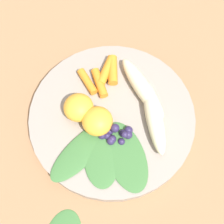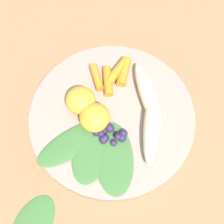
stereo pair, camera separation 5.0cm
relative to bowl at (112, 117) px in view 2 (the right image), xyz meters
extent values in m
plane|color=#99704C|center=(0.00, 0.00, -0.01)|extent=(2.40, 2.40, 0.00)
cylinder|color=gray|center=(0.00, 0.00, 0.00)|extent=(0.29, 0.29, 0.02)
ellipsoid|color=beige|center=(-0.07, 0.00, 0.02)|extent=(0.05, 0.14, 0.03)
ellipsoid|color=beige|center=(-0.05, 0.05, 0.02)|extent=(0.09, 0.13, 0.03)
ellipsoid|color=#F4A833|center=(0.03, 0.00, 0.03)|extent=(0.05, 0.05, 0.04)
ellipsoid|color=#F4A833|center=(0.04, -0.04, 0.03)|extent=(0.05, 0.05, 0.04)
cylinder|color=orange|center=(-0.05, -0.06, 0.02)|extent=(0.05, 0.05, 0.02)
cylinder|color=orange|center=(-0.05, -0.07, 0.02)|extent=(0.06, 0.04, 0.02)
cylinder|color=orange|center=(-0.02, -0.06, 0.02)|extent=(0.03, 0.06, 0.01)
cylinder|color=orange|center=(-0.01, -0.07, 0.02)|extent=(0.02, 0.05, 0.01)
sphere|color=#2D234C|center=(0.01, 0.05, 0.02)|extent=(0.01, 0.01, 0.01)
sphere|color=#2D234C|center=(0.02, 0.05, 0.02)|extent=(0.01, 0.01, 0.01)
sphere|color=#2D234C|center=(0.02, 0.02, 0.02)|extent=(0.01, 0.01, 0.01)
sphere|color=#2D234C|center=(0.03, 0.04, 0.02)|extent=(0.01, 0.01, 0.01)
sphere|color=#2D234C|center=(0.03, 0.03, 0.02)|extent=(0.01, 0.01, 0.01)
sphere|color=#2D234C|center=(0.02, 0.03, 0.03)|extent=(0.01, 0.01, 0.01)
sphere|color=#2D234C|center=(0.01, 0.04, 0.02)|extent=(0.01, 0.01, 0.01)
sphere|color=#2D234C|center=(0.04, 0.02, 0.02)|extent=(0.01, 0.01, 0.01)
sphere|color=#2D234C|center=(0.01, 0.05, 0.03)|extent=(0.01, 0.01, 0.01)
sphere|color=#2D234C|center=(0.03, 0.04, 0.02)|extent=(0.01, 0.01, 0.01)
sphere|color=#2D234C|center=(0.00, 0.04, 0.02)|extent=(0.01, 0.01, 0.01)
ellipsoid|color=#3D7038|center=(0.08, 0.02, 0.01)|extent=(0.13, 0.06, 0.00)
ellipsoid|color=#3D7038|center=(0.06, 0.05, 0.01)|extent=(0.11, 0.11, 0.00)
ellipsoid|color=#3D7038|center=(0.03, 0.07, 0.01)|extent=(0.10, 0.14, 0.00)
camera|label=1|loc=(0.13, 0.16, 0.48)|focal=48.18mm
camera|label=2|loc=(0.09, 0.18, 0.48)|focal=48.18mm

